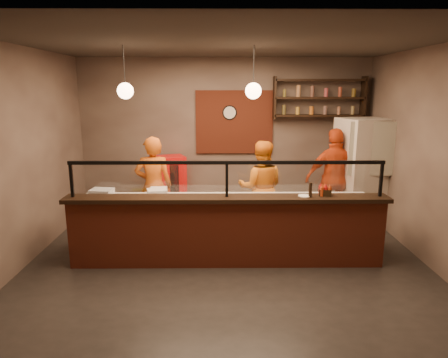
{
  "coord_description": "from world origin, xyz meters",
  "views": [
    {
      "loc": [
        -0.09,
        -5.86,
        2.59
      ],
      "look_at": [
        -0.04,
        0.3,
        1.18
      ],
      "focal_mm": 32.0,
      "sensor_mm": 36.0,
      "label": 1
    }
  ],
  "objects_px": {
    "cook_left": "(154,186)",
    "fridge": "(362,173)",
    "red_cooler": "(171,186)",
    "pepper_mill": "(310,190)",
    "pizza_dough": "(292,199)",
    "wall_clock": "(230,113)",
    "condiment_caddy": "(325,192)",
    "cook_mid": "(261,188)",
    "cook_right": "(335,179)"
  },
  "relations": [
    {
      "from": "cook_left",
      "to": "fridge",
      "type": "bearing_deg",
      "value": -178.77
    },
    {
      "from": "red_cooler",
      "to": "pepper_mill",
      "type": "relative_size",
      "value": 5.81
    },
    {
      "from": "red_cooler",
      "to": "pizza_dough",
      "type": "distance_m",
      "value": 2.97
    },
    {
      "from": "cook_left",
      "to": "pizza_dough",
      "type": "height_order",
      "value": "cook_left"
    },
    {
      "from": "wall_clock",
      "to": "condiment_caddy",
      "type": "relative_size",
      "value": 1.73
    },
    {
      "from": "condiment_caddy",
      "to": "pepper_mill",
      "type": "bearing_deg",
      "value": -160.59
    },
    {
      "from": "wall_clock",
      "to": "red_cooler",
      "type": "distance_m",
      "value": 1.93
    },
    {
      "from": "red_cooler",
      "to": "cook_mid",
      "type": "bearing_deg",
      "value": -53.36
    },
    {
      "from": "fridge",
      "to": "cook_right",
      "type": "bearing_deg",
      "value": 178.67
    },
    {
      "from": "condiment_caddy",
      "to": "cook_left",
      "type": "bearing_deg",
      "value": 154.83
    },
    {
      "from": "pepper_mill",
      "to": "red_cooler",
      "type": "bearing_deg",
      "value": 132.87
    },
    {
      "from": "red_cooler",
      "to": "fridge",
      "type": "bearing_deg",
      "value": -30.72
    },
    {
      "from": "cook_left",
      "to": "condiment_caddy",
      "type": "bearing_deg",
      "value": 148.55
    },
    {
      "from": "pizza_dough",
      "to": "pepper_mill",
      "type": "distance_m",
      "value": 0.54
    },
    {
      "from": "fridge",
      "to": "condiment_caddy",
      "type": "height_order",
      "value": "fridge"
    },
    {
      "from": "wall_clock",
      "to": "pepper_mill",
      "type": "height_order",
      "value": "wall_clock"
    },
    {
      "from": "pizza_dough",
      "to": "wall_clock",
      "type": "bearing_deg",
      "value": 111.48
    },
    {
      "from": "cook_mid",
      "to": "cook_right",
      "type": "height_order",
      "value": "cook_right"
    },
    {
      "from": "cook_left",
      "to": "condiment_caddy",
      "type": "distance_m",
      "value": 3.0
    },
    {
      "from": "wall_clock",
      "to": "cook_mid",
      "type": "bearing_deg",
      "value": -69.23
    },
    {
      "from": "red_cooler",
      "to": "wall_clock",
      "type": "bearing_deg",
      "value": -6.88
    },
    {
      "from": "wall_clock",
      "to": "cook_right",
      "type": "xyz_separation_m",
      "value": [
        1.95,
        -1.06,
        -1.16
      ]
    },
    {
      "from": "cook_right",
      "to": "red_cooler",
      "type": "xyz_separation_m",
      "value": [
        -3.16,
        0.75,
        -0.32
      ]
    },
    {
      "from": "fridge",
      "to": "pizza_dough",
      "type": "relative_size",
      "value": 4.26
    },
    {
      "from": "pizza_dough",
      "to": "pepper_mill",
      "type": "height_order",
      "value": "pepper_mill"
    },
    {
      "from": "cook_left",
      "to": "cook_right",
      "type": "distance_m",
      "value": 3.35
    },
    {
      "from": "wall_clock",
      "to": "pizza_dough",
      "type": "relative_size",
      "value": 0.62
    },
    {
      "from": "cook_mid",
      "to": "fridge",
      "type": "relative_size",
      "value": 0.83
    },
    {
      "from": "cook_right",
      "to": "pepper_mill",
      "type": "height_order",
      "value": "cook_right"
    },
    {
      "from": "cook_mid",
      "to": "cook_right",
      "type": "relative_size",
      "value": 0.9
    },
    {
      "from": "cook_left",
      "to": "red_cooler",
      "type": "xyz_separation_m",
      "value": [
        0.17,
        1.13,
        -0.27
      ]
    },
    {
      "from": "wall_clock",
      "to": "condiment_caddy",
      "type": "height_order",
      "value": "wall_clock"
    },
    {
      "from": "red_cooler",
      "to": "condiment_caddy",
      "type": "bearing_deg",
      "value": -64.67
    },
    {
      "from": "pepper_mill",
      "to": "condiment_caddy",
      "type": "bearing_deg",
      "value": 19.41
    },
    {
      "from": "cook_left",
      "to": "condiment_caddy",
      "type": "relative_size",
      "value": 10.26
    },
    {
      "from": "cook_right",
      "to": "pizza_dough",
      "type": "relative_size",
      "value": 3.9
    },
    {
      "from": "cook_left",
      "to": "pepper_mill",
      "type": "bearing_deg",
      "value": 145.01
    },
    {
      "from": "fridge",
      "to": "condiment_caddy",
      "type": "xyz_separation_m",
      "value": [
        -1.17,
        -1.79,
        0.08
      ]
    },
    {
      "from": "cook_right",
      "to": "condiment_caddy",
      "type": "height_order",
      "value": "cook_right"
    },
    {
      "from": "wall_clock",
      "to": "cook_left",
      "type": "xyz_separation_m",
      "value": [
        -1.38,
        -1.44,
        -1.21
      ]
    },
    {
      "from": "wall_clock",
      "to": "cook_mid",
      "type": "relative_size",
      "value": 0.18
    },
    {
      "from": "wall_clock",
      "to": "cook_right",
      "type": "distance_m",
      "value": 2.5
    },
    {
      "from": "cook_left",
      "to": "pepper_mill",
      "type": "xyz_separation_m",
      "value": [
        2.48,
        -1.36,
        0.28
      ]
    },
    {
      "from": "red_cooler",
      "to": "pizza_dough",
      "type": "height_order",
      "value": "red_cooler"
    },
    {
      "from": "cook_mid",
      "to": "red_cooler",
      "type": "height_order",
      "value": "cook_mid"
    },
    {
      "from": "pizza_dough",
      "to": "condiment_caddy",
      "type": "bearing_deg",
      "value": -41.37
    },
    {
      "from": "wall_clock",
      "to": "fridge",
      "type": "distance_m",
      "value": 2.88
    },
    {
      "from": "cook_left",
      "to": "cook_right",
      "type": "xyz_separation_m",
      "value": [
        3.33,
        0.38,
        0.05
      ]
    },
    {
      "from": "red_cooler",
      "to": "pizza_dough",
      "type": "xyz_separation_m",
      "value": [
        2.13,
        -2.04,
        0.28
      ]
    },
    {
      "from": "cook_right",
      "to": "condiment_caddy",
      "type": "bearing_deg",
      "value": 66.77
    }
  ]
}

